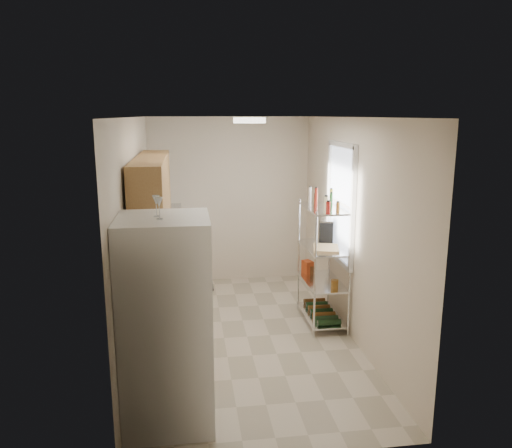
{
  "coord_description": "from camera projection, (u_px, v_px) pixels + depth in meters",
  "views": [
    {
      "loc": [
        -0.67,
        -5.56,
        2.63
      ],
      "look_at": [
        0.15,
        0.25,
        1.34
      ],
      "focal_mm": 35.0,
      "sensor_mm": 36.0,
      "label": 1
    }
  ],
  "objects": [
    {
      "name": "room",
      "position": [
        247.0,
        232.0,
        5.75
      ],
      "size": [
        2.52,
        4.42,
        2.62
      ],
      "color": "beige",
      "rests_on": "ground"
    },
    {
      "name": "counter_run",
      "position": [
        170.0,
        292.0,
        6.24
      ],
      "size": [
        0.63,
        3.51,
        0.9
      ],
      "color": "#A17A45",
      "rests_on": "ground"
    },
    {
      "name": "upper_cabinets",
      "position": [
        152.0,
        189.0,
        5.6
      ],
      "size": [
        0.33,
        2.2,
        0.72
      ],
      "primitive_type": "cube",
      "color": "#A17A45",
      "rests_on": "room"
    },
    {
      "name": "range_hood",
      "position": [
        162.0,
        212.0,
        6.47
      ],
      "size": [
        0.5,
        0.6,
        0.12
      ],
      "primitive_type": "cube",
      "color": "#B7BABC",
      "rests_on": "room"
    },
    {
      "name": "window",
      "position": [
        341.0,
        203.0,
        6.2
      ],
      "size": [
        0.06,
        1.0,
        1.46
      ],
      "primitive_type": "cube",
      "color": "white",
      "rests_on": "room"
    },
    {
      "name": "bakers_rack",
      "position": [
        324.0,
        239.0,
        6.22
      ],
      "size": [
        0.45,
        0.9,
        1.73
      ],
      "color": "silver",
      "rests_on": "ground"
    },
    {
      "name": "ceiling_dome",
      "position": [
        249.0,
        120.0,
        5.19
      ],
      "size": [
        0.34,
        0.34,
        0.05
      ],
      "primitive_type": "cylinder",
      "color": "white",
      "rests_on": "room"
    },
    {
      "name": "refrigerator",
      "position": [
        167.0,
        322.0,
        4.22
      ],
      "size": [
        0.75,
        0.75,
        1.82
      ],
      "primitive_type": "cube",
      "color": "white",
      "rests_on": "ground"
    },
    {
      "name": "wine_glass_a",
      "position": [
        156.0,
        206.0,
        4.02
      ],
      "size": [
        0.06,
        0.06,
        0.17
      ],
      "primitive_type": null,
      "color": "silver",
      "rests_on": "refrigerator"
    },
    {
      "name": "wine_glass_b",
      "position": [
        159.0,
        208.0,
        3.92
      ],
      "size": [
        0.06,
        0.06,
        0.18
      ],
      "primitive_type": null,
      "color": "silver",
      "rests_on": "refrigerator"
    },
    {
      "name": "rice_cooker",
      "position": [
        167.0,
        249.0,
        6.17
      ],
      "size": [
        0.23,
        0.23,
        0.19
      ],
      "primitive_type": "cylinder",
      "color": "white",
      "rests_on": "counter_run"
    },
    {
      "name": "frying_pan_large",
      "position": [
        167.0,
        248.0,
        6.51
      ],
      "size": [
        0.32,
        0.32,
        0.05
      ],
      "primitive_type": "cylinder",
      "rotation": [
        0.0,
        0.0,
        0.23
      ],
      "color": "black",
      "rests_on": "counter_run"
    },
    {
      "name": "frying_pan_small",
      "position": [
        174.0,
        242.0,
        6.82
      ],
      "size": [
        0.22,
        0.22,
        0.04
      ],
      "primitive_type": "cylinder",
      "rotation": [
        0.0,
        0.0,
        0.15
      ],
      "color": "black",
      "rests_on": "counter_run"
    },
    {
      "name": "cutting_board",
      "position": [
        326.0,
        248.0,
        6.12
      ],
      "size": [
        0.39,
        0.46,
        0.03
      ],
      "primitive_type": "cube",
      "rotation": [
        0.0,
        0.0,
        -0.24
      ],
      "color": "tan",
      "rests_on": "bakers_rack"
    },
    {
      "name": "espresso_machine",
      "position": [
        326.0,
        231.0,
        6.45
      ],
      "size": [
        0.22,
        0.29,
        0.3
      ],
      "primitive_type": "cube",
      "rotation": [
        0.0,
        0.0,
        -0.22
      ],
      "color": "black",
      "rests_on": "bakers_rack"
    },
    {
      "name": "storage_bag",
      "position": [
        307.0,
        267.0,
        6.62
      ],
      "size": [
        0.15,
        0.17,
        0.17
      ],
      "primitive_type": "cube",
      "rotation": [
        0.0,
        0.0,
        0.31
      ],
      "color": "#9A3413",
      "rests_on": "bakers_rack"
    }
  ]
}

